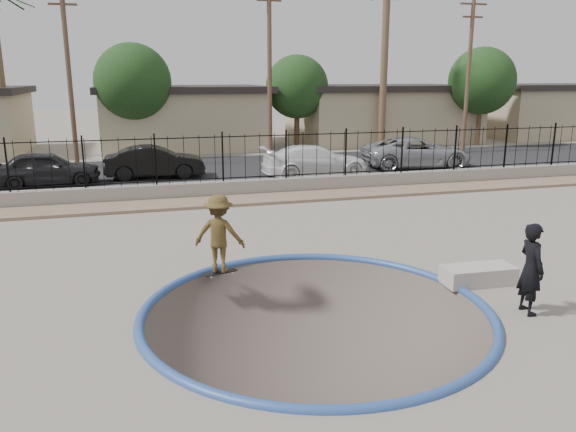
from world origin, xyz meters
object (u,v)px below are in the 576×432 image
(concrete_ledge, at_px, (478,275))
(car_c, at_px, (315,161))
(videographer, at_px, (531,269))
(car_a, at_px, (46,168))
(car_d, at_px, (417,152))
(car_b, at_px, (155,162))
(skateboard, at_px, (220,273))
(skater, at_px, (219,238))

(concrete_ledge, distance_m, car_c, 13.93)
(videographer, bearing_deg, car_c, 2.68)
(car_a, bearing_deg, car_d, -92.75)
(car_a, relative_size, car_b, 0.97)
(skateboard, distance_m, car_c, 13.37)
(car_b, bearing_deg, concrete_ledge, -155.55)
(concrete_ledge, distance_m, car_a, 18.37)
(car_c, bearing_deg, concrete_ledge, 177.55)
(concrete_ledge, xyz_separation_m, car_d, (6.48, 15.01, 0.59))
(skater, height_order, car_a, skater)
(skater, bearing_deg, concrete_ledge, -177.04)
(concrete_ledge, bearing_deg, car_b, 112.26)
(skater, relative_size, car_c, 0.37)
(videographer, xyz_separation_m, car_b, (-6.34, 17.15, -0.15))
(skater, xyz_separation_m, concrete_ledge, (5.50, -2.10, -0.71))
(videographer, bearing_deg, car_a, 38.68)
(concrete_ledge, xyz_separation_m, car_b, (-6.34, 15.50, 0.56))
(car_d, bearing_deg, car_a, 95.78)
(skateboard, xyz_separation_m, car_a, (-5.31, 12.74, 0.71))
(concrete_ledge, height_order, car_a, car_a)
(skater, relative_size, skateboard, 2.19)
(skateboard, xyz_separation_m, videographer, (5.50, -3.75, 0.86))
(skater, bearing_deg, car_a, -43.51)
(car_b, xyz_separation_m, car_d, (12.83, -0.49, 0.03))
(car_a, height_order, car_d, car_d)
(car_a, xyz_separation_m, car_b, (4.47, 0.66, -0.01))
(skateboard, height_order, car_b, car_b)
(skater, distance_m, car_b, 13.43)
(car_b, xyz_separation_m, car_c, (7.09, -1.60, -0.01))
(skater, xyz_separation_m, car_c, (6.25, 11.80, -0.16))
(skateboard, height_order, car_c, car_c)
(skateboard, distance_m, videographer, 6.71)
(skateboard, distance_m, car_b, 13.44)
(skateboard, bearing_deg, car_c, 45.30)
(car_b, distance_m, car_c, 7.27)
(skateboard, xyz_separation_m, car_b, (-0.84, 13.40, 0.70))
(car_a, xyz_separation_m, car_d, (17.30, 0.17, 0.03))
(videographer, height_order, car_c, videographer)
(skateboard, relative_size, car_d, 0.15)
(car_c, bearing_deg, skater, 152.72)
(videographer, relative_size, car_d, 0.34)
(concrete_ledge, bearing_deg, skater, 159.11)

